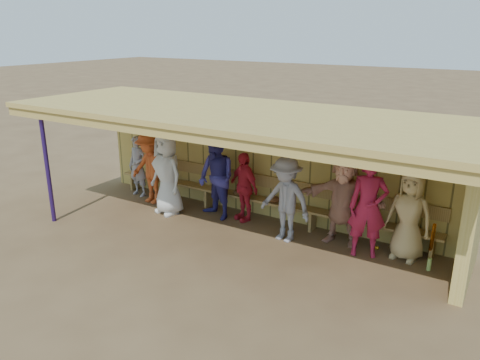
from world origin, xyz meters
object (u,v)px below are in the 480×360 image
at_px(player_b, 167,174).
at_px(player_c, 216,178).
at_px(player_h, 409,215).
at_px(player_f, 343,199).
at_px(bench, 259,194).
at_px(player_d, 244,187).
at_px(player_e, 286,200).
at_px(player_a, 138,166).
at_px(player_g, 368,207).
at_px(player_extra, 150,168).

xyz_separation_m(player_b, player_c, (1.07, 0.34, -0.01)).
height_order(player_c, player_h, player_c).
height_order(player_f, bench, player_f).
relative_size(player_d, player_e, 0.89).
bearing_deg(player_a, player_g, 1.34).
xyz_separation_m(player_c, player_h, (3.93, 0.21, -0.09)).
distance_m(player_a, player_e, 4.22).
xyz_separation_m(player_b, player_extra, (-0.78, 0.31, -0.07)).
bearing_deg(player_b, player_h, 19.57).
bearing_deg(player_g, player_e, 167.86).
distance_m(player_b, player_extra, 0.84).
height_order(player_g, bench, player_g).
distance_m(player_b, player_d, 1.72).
bearing_deg(player_extra, player_g, 4.69).
relative_size(player_b, player_c, 1.01).
bearing_deg(player_b, player_g, 17.19).
bearing_deg(bench, player_f, -8.77).
distance_m(player_a, bench, 3.21).
height_order(player_b, bench, player_b).
distance_m(player_a, player_extra, 0.64).
height_order(player_e, player_f, player_f).
relative_size(player_d, player_h, 0.91).
bearing_deg(player_f, player_e, -157.20).
distance_m(player_h, player_extra, 5.79).
bearing_deg(player_b, player_f, 21.54).
bearing_deg(player_e, player_h, 20.54).
bearing_deg(player_b, bench, 38.51).
bearing_deg(player_e, player_g, 16.22).
relative_size(player_b, bench, 0.24).
xyz_separation_m(player_b, player_d, (1.62, 0.55, -0.17)).
bearing_deg(player_h, bench, -177.46).
bearing_deg(player_h, player_f, -171.98).
xyz_separation_m(player_a, player_h, (6.37, 0.03, 0.08)).
height_order(player_c, player_f, player_c).
bearing_deg(player_g, player_a, 158.12).
bearing_deg(player_g, player_b, 164.30).
xyz_separation_m(player_e, player_f, (0.97, 0.45, 0.05)).
height_order(player_h, player_extra, player_extra).
bearing_deg(player_a, player_h, 3.86).
xyz_separation_m(player_f, player_extra, (-4.57, -0.24, -0.04)).
relative_size(player_c, player_extra, 1.08).
distance_m(player_f, player_extra, 4.58).
bearing_deg(player_f, player_d, 177.69).
xyz_separation_m(player_b, player_f, (3.80, 0.55, -0.03)).
relative_size(player_b, player_e, 1.09).
distance_m(player_c, player_g, 3.27).
distance_m(player_a, player_b, 1.47).
distance_m(player_e, player_h, 2.22).
bearing_deg(player_extra, player_c, 5.61).
bearing_deg(player_f, player_b, -174.07).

